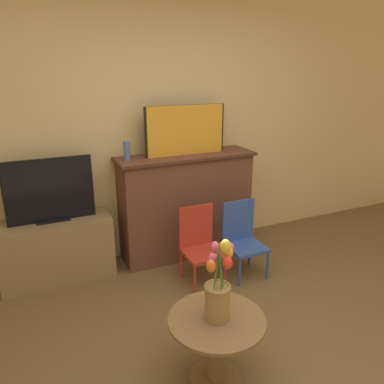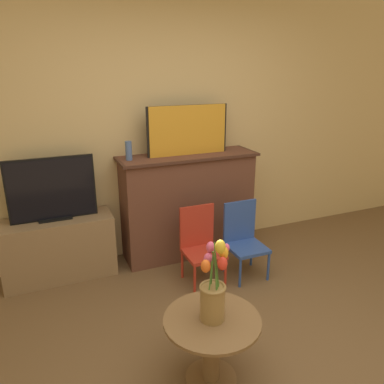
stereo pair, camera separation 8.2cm
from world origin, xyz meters
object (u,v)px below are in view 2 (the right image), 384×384
chair_blue (243,237)px  vase_tulips (213,292)px  painting (188,130)px  tv_monitor (52,190)px  chair_red (200,243)px

chair_blue → vase_tulips: size_ratio=1.28×
painting → tv_monitor: size_ratio=1.10×
painting → chair_red: 1.10m
painting → vase_tulips: painting is taller
tv_monitor → vase_tulips: size_ratio=1.37×
tv_monitor → chair_blue: size_ratio=1.07×
tv_monitor → chair_red: bearing=-24.9°
chair_blue → painting: bearing=117.5°
vase_tulips → chair_red: bearing=69.6°
tv_monitor → chair_red: 1.41m
vase_tulips → tv_monitor: bearing=114.8°
chair_blue → vase_tulips: bearing=-128.0°
painting → chair_red: bearing=-100.8°
painting → chair_red: (-0.11, -0.56, -0.94)m
chair_red → painting: bearing=79.2°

